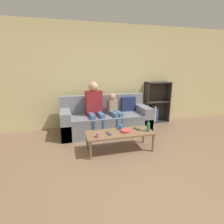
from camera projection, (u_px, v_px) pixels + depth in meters
name	position (u px, v px, depth m)	size (l,w,h in m)	color
ground_plane	(143.00, 178.00, 2.51)	(22.00, 22.00, 0.00)	#84664C
wall_back	(104.00, 77.00, 4.56)	(12.00, 0.06, 2.60)	beige
couch	(106.00, 120.00, 4.25)	(2.10, 0.84, 0.88)	gray
bookshelf	(155.00, 106.00, 5.00)	(0.71, 0.28, 1.14)	#332D28
coffee_table	(120.00, 134.00, 3.28)	(1.26, 0.49, 0.37)	brown
person_adult	(95.00, 104.00, 4.01)	(0.39, 0.61, 1.23)	#476693
person_child	(115.00, 111.00, 4.11)	(0.28, 0.61, 0.95)	#476693
cup_near	(98.00, 135.00, 3.03)	(0.07, 0.07, 0.09)	pink
cup_far	(121.00, 127.00, 3.41)	(0.09, 0.09, 0.09)	#3D70B2
tv_remote_0	(109.00, 133.00, 3.18)	(0.06, 0.17, 0.02)	#47474C
tv_remote_1	(137.00, 129.00, 3.41)	(0.11, 0.18, 0.02)	#47474C
snack_bowl	(126.00, 131.00, 3.28)	(0.19, 0.19, 0.05)	#DB4C47
bottle	(148.00, 127.00, 3.30)	(0.06, 0.06, 0.20)	#33844C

